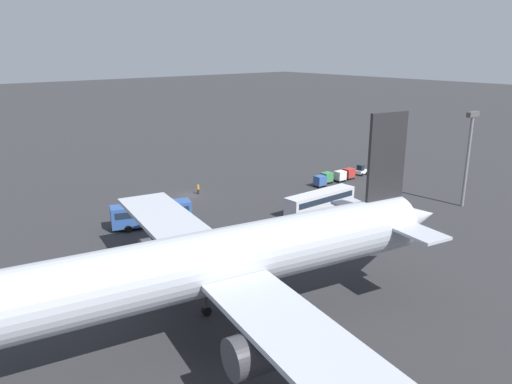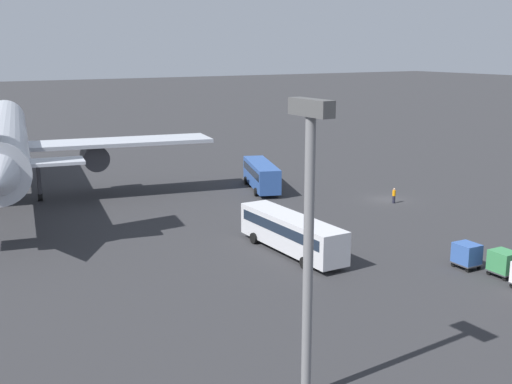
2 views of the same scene
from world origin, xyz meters
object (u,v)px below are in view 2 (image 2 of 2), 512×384
object	(u,v)px
shuttle_bus_far	(291,231)
cargo_cart_blue	(467,254)
worker_person	(394,196)
cargo_cart_green	(503,262)
shuttle_bus_near	(261,174)
airplane	(3,141)

from	to	relation	value
shuttle_bus_far	cargo_cart_blue	world-z (taller)	shuttle_bus_far
worker_person	cargo_cart_green	xyz separation A→B (m)	(-22.38, 9.39, 0.32)
worker_person	cargo_cart_blue	distance (m)	22.13
shuttle_bus_near	cargo_cart_green	xyz separation A→B (m)	(-36.30, 0.12, -0.82)
shuttle_bus_far	cargo_cart_blue	size ratio (longest dim) A/B	6.22
airplane	shuttle_bus_far	world-z (taller)	airplane
airplane	shuttle_bus_far	distance (m)	37.79
cargo_cart_green	cargo_cart_blue	size ratio (longest dim) A/B	1.00
shuttle_bus_far	cargo_cart_green	size ratio (longest dim) A/B	6.22
airplane	cargo_cart_blue	size ratio (longest dim) A/B	26.74
cargo_cart_blue	cargo_cart_green	bearing A→B (deg)	-162.03
airplane	shuttle_bus_near	world-z (taller)	airplane
cargo_cart_green	cargo_cart_blue	xyz separation A→B (m)	(2.79, 0.91, 0.00)
airplane	shuttle_bus_near	xyz separation A→B (m)	(-10.13, -28.41, -5.00)
shuttle_bus_far	cargo_cart_blue	bearing A→B (deg)	-136.82
shuttle_bus_far	airplane	bearing A→B (deg)	27.68
worker_person	cargo_cart_blue	bearing A→B (deg)	152.27
shuttle_bus_near	shuttle_bus_far	world-z (taller)	shuttle_bus_near
worker_person	airplane	bearing A→B (deg)	57.46
cargo_cart_green	shuttle_bus_near	bearing A→B (deg)	-0.18
shuttle_bus_near	worker_person	xyz separation A→B (m)	(-13.92, -9.27, -1.14)
shuttle_bus_far	worker_person	size ratio (longest dim) A/B	7.37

